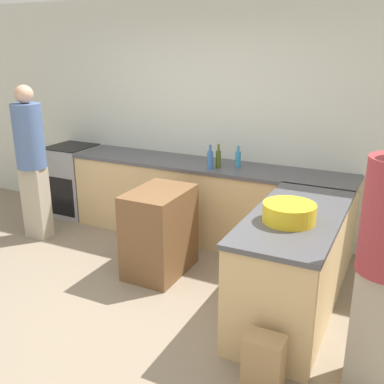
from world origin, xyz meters
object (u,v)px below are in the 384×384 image
Objects in this scene: mixing_bowl at (289,213)px; dish_soap_bottle at (238,159)px; island_table at (160,232)px; water_bottle_blue at (210,159)px; person_by_range at (31,158)px; paper_bag at (264,363)px; range_oven at (73,180)px; olive_oil_bottle at (218,158)px.

mixing_bowl is 1.71× the size of dish_soap_bottle.
island_table is 0.98m from water_bottle_blue.
person_by_range reaches higher than paper_bag.
water_bottle_blue reaches higher than paper_bag.
range_oven is 3.60× the size of olive_oil_bottle.
mixing_bowl is 0.23× the size of person_by_range.
water_bottle_blue is at bearing -121.54° from olive_oil_bottle.
mixing_bowl is (1.35, -0.35, 0.55)m from island_table.
person_by_range is (-3.07, 0.46, -0.01)m from mixing_bowl.
person_by_range is (-1.72, 0.10, 0.54)m from island_table.
island_table is 3.65× the size of dish_soap_bottle.
olive_oil_bottle is (2.13, -0.08, 0.55)m from range_oven.
person_by_range reaches higher than mixing_bowl.
range_oven is at bearing 100.82° from person_by_range.
person_by_range reaches higher than water_bottle_blue.
person_by_range reaches higher than island_table.
person_by_range reaches higher than olive_oil_bottle.
mixing_bowl is at bearing -55.54° from dish_soap_bottle.
range_oven is 1.07× the size of island_table.
island_table is at bearing 142.19° from paper_bag.
paper_bag is at bearing -37.81° from island_table.
mixing_bowl is 1.09m from paper_bag.
island_table is 1.81m from person_by_range.
island_table is at bearing -26.58° from range_oven.
dish_soap_bottle is at bearing 66.11° from island_table.
person_by_range is (0.16, -0.84, 0.51)m from range_oven.
island_table is at bearing 165.22° from mixing_bowl.
dish_soap_bottle reaches higher than island_table.
paper_bag is (3.31, -2.05, -0.26)m from range_oven.
water_bottle_blue is (-0.24, -0.21, 0.01)m from dish_soap_bottle.
range_oven is at bearing 175.19° from water_bottle_blue.
range_oven reaches higher than paper_bag.
dish_soap_bottle is at bearing 22.04° from person_by_range.
range_oven is 0.99m from person_by_range.
island_table is (1.88, -0.94, -0.03)m from range_oven.
person_by_range is (-1.97, -0.75, -0.04)m from olive_oil_bottle.
paper_bag is at bearing -64.48° from dish_soap_bottle.
paper_bag is at bearing -31.77° from range_oven.
water_bottle_blue is at bearing 75.83° from island_table.
dish_soap_bottle is at bearing 115.52° from paper_bag.
island_table is 3.23× the size of water_bottle_blue.
mixing_bowl is at bearing -21.89° from range_oven.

